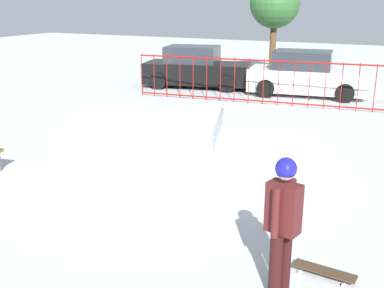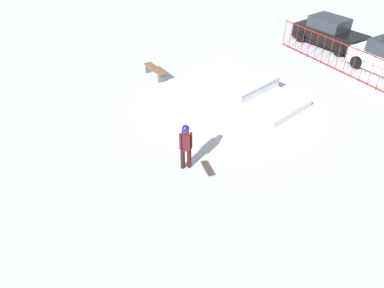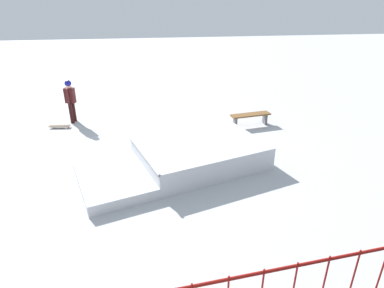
% 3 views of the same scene
% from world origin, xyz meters
% --- Properties ---
extents(ground_plane, '(60.00, 60.00, 0.00)m').
position_xyz_m(ground_plane, '(0.00, 0.00, 0.00)').
color(ground_plane, '#B7BABF').
extents(skate_ramp, '(5.93, 4.10, 0.74)m').
position_xyz_m(skate_ramp, '(-0.89, 1.02, 0.32)').
color(skate_ramp, silver).
rests_on(skate_ramp, ground).
extents(skater, '(0.42, 0.43, 1.73)m').
position_xyz_m(skater, '(3.17, -3.38, 1.01)').
color(skater, black).
rests_on(skater, ground).
extents(skateboard, '(0.82, 0.32, 0.09)m').
position_xyz_m(skateboard, '(3.60, -2.79, 0.08)').
color(skateboard, '#3F2D1E').
rests_on(skateboard, ground).
extents(perimeter_fence, '(9.39, 0.97, 1.50)m').
position_xyz_m(perimeter_fence, '(-0.00, 6.79, 0.77)').
color(perimeter_fence, maroon).
rests_on(perimeter_fence, ground).
extents(park_bench, '(1.64, 0.65, 0.48)m').
position_xyz_m(park_bench, '(-3.84, -1.99, 0.36)').
color(park_bench, brown).
rests_on(park_bench, ground).
extents(parked_car_black, '(4.36, 2.57, 1.60)m').
position_xyz_m(parked_car_black, '(-3.64, 8.73, 0.72)').
color(parked_car_black, black).
rests_on(parked_car_black, ground).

